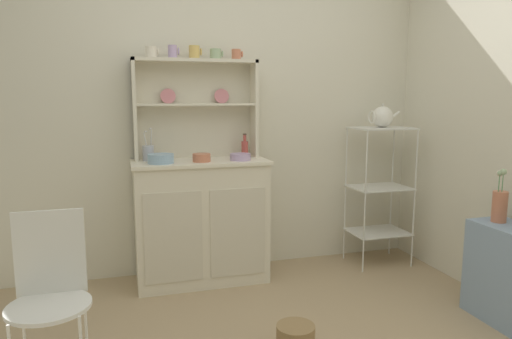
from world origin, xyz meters
name	(u,v)px	position (x,y,z in m)	size (l,w,h in m)	color
wall_back	(223,111)	(0.00, 1.62, 1.25)	(3.84, 0.05, 2.50)	silver
hutch_cabinet	(201,220)	(-0.23, 1.37, 0.46)	(0.97, 0.45, 0.91)	silver
hutch_shelf_unit	(195,102)	(-0.23, 1.53, 1.32)	(0.91, 0.18, 0.73)	beige
bakers_rack	(380,182)	(1.22, 1.33, 0.68)	(0.46, 0.35, 1.12)	silver
side_shelf_blue	(510,275)	(1.44, 0.19, 0.30)	(0.28, 0.48, 0.60)	#849EBC
wire_chair	(50,287)	(-1.11, 0.21, 0.52)	(0.36, 0.36, 0.85)	white
floor_basket	(296,339)	(0.08, 0.23, 0.08)	(0.21, 0.21, 0.15)	#93754C
cup_cream_0	(151,52)	(-0.54, 1.49, 1.67)	(0.09, 0.08, 0.08)	silver
cup_lilac_1	(173,52)	(-0.39, 1.49, 1.68)	(0.08, 0.06, 0.09)	#B79ECC
cup_gold_2	(194,52)	(-0.24, 1.49, 1.68)	(0.09, 0.08, 0.09)	#DBB760
cup_sage_3	(216,54)	(-0.08, 1.49, 1.67)	(0.10, 0.08, 0.08)	#9EB78E
cup_terracotta_4	(236,55)	(0.07, 1.49, 1.67)	(0.08, 0.07, 0.08)	#C67556
bowl_mixing_large	(161,159)	(-0.52, 1.29, 0.94)	(0.18, 0.18, 0.06)	#8EB2D1
bowl_floral_medium	(202,158)	(-0.23, 1.29, 0.93)	(0.13, 0.13, 0.06)	#C67556
bowl_cream_small	(240,157)	(0.05, 1.29, 0.93)	(0.15, 0.15, 0.05)	#B79ECC
jam_bottle	(245,148)	(0.13, 1.45, 0.97)	(0.05, 0.05, 0.18)	#B74C47
utensil_jar	(148,153)	(-0.59, 1.45, 0.96)	(0.08, 0.08, 0.23)	#B2B7C6
porcelain_teapot	(382,117)	(1.22, 1.33, 1.20)	(0.26, 0.17, 0.19)	white
flower_vase	(500,204)	(1.44, 0.31, 0.71)	(0.09, 0.09, 0.33)	#C67556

